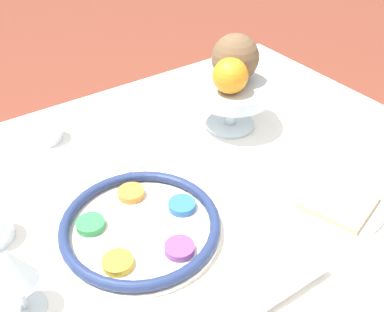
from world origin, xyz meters
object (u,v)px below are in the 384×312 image
Objects in this scene: seder_plate at (140,226)px; orange_fruit at (230,76)px; wine_glass at (12,269)px; coconut at (235,58)px; bread_plate at (338,203)px; cup_near at (45,130)px; napkin_roll at (281,286)px; fruit_stand at (232,96)px.

orange_fruit reaches higher than seder_plate.
wine_glass is at bearing -159.82° from orange_fruit.
seder_plate is 2.20× the size of wine_glass.
orange_fruit is at bearing 20.18° from wine_glass.
coconut is (0.61, 0.25, 0.07)m from wine_glass.
orange_fruit reaches higher than bread_plate.
orange_fruit is 0.44m from cup_near.
orange_fruit reaches higher than cup_near.
cup_near reaches higher than seder_plate.
napkin_roll reaches higher than bread_plate.
orange_fruit is 0.46× the size of bread_plate.
coconut is at bearing 22.18° from wine_glass.
fruit_stand is at bearing 38.32° from orange_fruit.
fruit_stand reaches higher than seder_plate.
wine_glass is 0.62m from fruit_stand.
wine_glass reaches higher than cup_near.
orange_fruit is 0.73× the size of coconut.
wine_glass reaches higher than bread_plate.
bread_plate is (-0.01, -0.34, -0.08)m from fruit_stand.
wine_glass is at bearing -158.94° from fruit_stand.
fruit_stand reaches higher than bread_plate.
napkin_roll is at bearing -160.28° from bread_plate.
orange_fruit is (-0.02, -0.02, 0.07)m from fruit_stand.
bread_plate is at bearing 19.72° from napkin_roll.
seder_plate reaches higher than bread_plate.
bread_plate is at bearing -54.72° from cup_near.
wine_glass is (-0.23, -0.04, 0.08)m from seder_plate.
seder_plate is 3.63× the size of orange_fruit.
coconut reaches higher than fruit_stand.
coconut reaches higher than cup_near.
bread_plate is (-0.03, -0.37, -0.16)m from coconut.
seder_plate is at bearing 9.94° from wine_glass.
cup_near is (0.19, 0.42, -0.07)m from wine_glass.
fruit_stand is at bearing 88.66° from bread_plate.
napkin_roll is (-0.22, -0.41, -0.13)m from orange_fruit.
cup_near is at bearing 153.15° from fruit_stand.
cup_near is at bearing 95.28° from seder_plate.
coconut is (0.05, 0.04, 0.02)m from orange_fruit.
coconut is 0.40m from bread_plate.
orange_fruit is at bearing 62.02° from napkin_roll.
wine_glass reaches higher than seder_plate.
fruit_stand is 0.09m from coconut.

